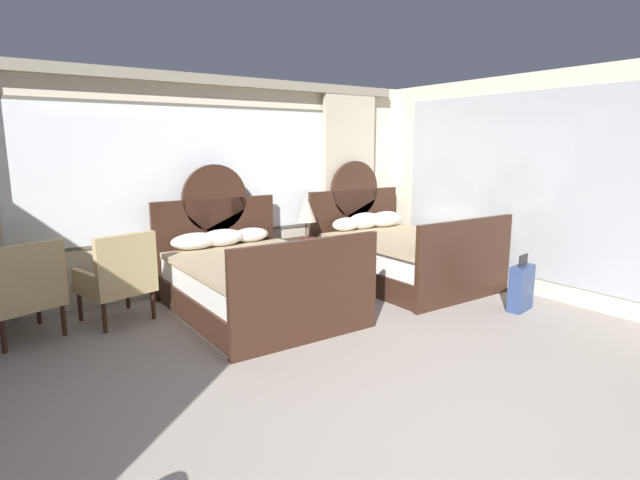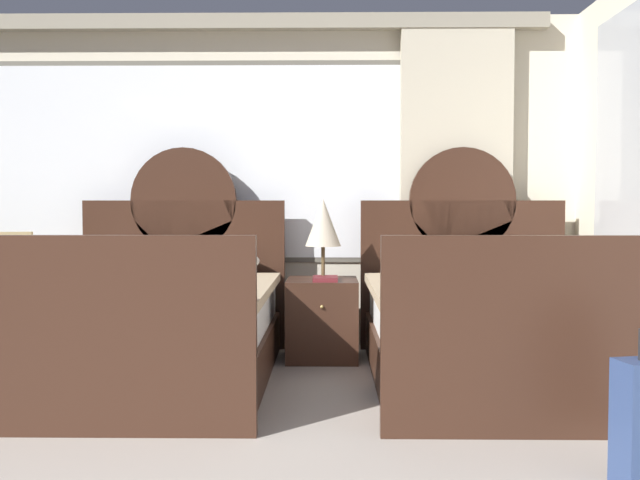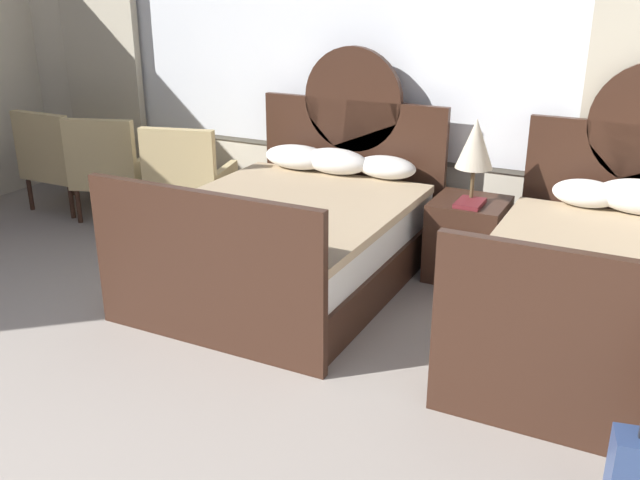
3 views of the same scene
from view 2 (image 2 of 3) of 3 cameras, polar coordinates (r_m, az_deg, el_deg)
The scene contains 6 objects.
wall_back_window at distance 5.79m, azimuth -13.60°, elevation 5.39°, with size 6.90×0.22×2.70m.
bed_near_window at distance 4.62m, azimuth -13.93°, elevation -6.89°, with size 1.61×2.17×1.61m.
bed_near_mirror at distance 4.59m, azimuth 14.22°, elevation -6.92°, with size 1.61×2.17×1.61m.
nightstand_between_beds at distance 5.11m, azimuth 0.18°, elevation -6.65°, with size 0.53×0.55×0.60m.
table_lamp_on_nightstand at distance 5.03m, azimuth 0.26°, elevation 1.40°, with size 0.27×0.27×0.60m.
book_on_nightstand at distance 4.97m, azimuth 0.45°, elevation -3.27°, with size 0.18×0.26×0.03m.
Camera 2 is at (1.43, -1.29, 1.12)m, focal length 38.11 mm.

